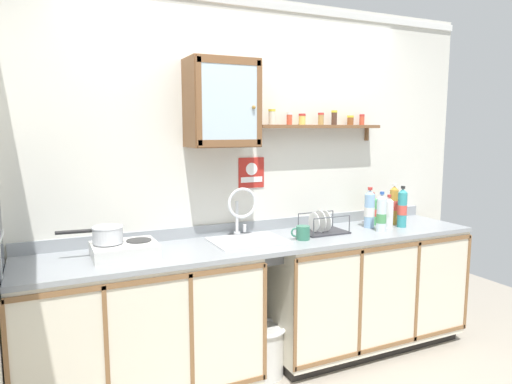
{
  "coord_description": "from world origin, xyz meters",
  "views": [
    {
      "loc": [
        -1.39,
        -2.32,
        1.69
      ],
      "look_at": [
        -0.04,
        0.55,
        1.25
      ],
      "focal_mm": 32.54,
      "sensor_mm": 36.0,
      "label": 1
    }
  ],
  "objects_px": {
    "dish_rack": "(322,228)",
    "bottle_detergent_teal_5": "(402,208)",
    "bottle_juice_amber_0": "(394,205)",
    "hot_plate_stove": "(125,250)",
    "sink": "(247,242)",
    "warning_sign": "(251,173)",
    "bottle_soda_green_4": "(372,210)",
    "trash_bin": "(263,349)",
    "wall_cabinet": "(222,103)",
    "bottle_water_blue_1": "(369,209)",
    "mug": "(303,233)",
    "bottle_water_clear_2": "(381,214)",
    "saucepan": "(107,234)",
    "bottle_opaque_white_3": "(389,212)"
  },
  "relations": [
    {
      "from": "dish_rack",
      "to": "bottle_detergent_teal_5",
      "type": "bearing_deg",
      "value": -7.38
    },
    {
      "from": "bottle_juice_amber_0",
      "to": "hot_plate_stove",
      "type": "bearing_deg",
      "value": -178.8
    },
    {
      "from": "sink",
      "to": "warning_sign",
      "type": "distance_m",
      "value": 0.53
    },
    {
      "from": "bottle_soda_green_4",
      "to": "trash_bin",
      "type": "height_order",
      "value": "bottle_soda_green_4"
    },
    {
      "from": "dish_rack",
      "to": "hot_plate_stove",
      "type": "bearing_deg",
      "value": -179.07
    },
    {
      "from": "wall_cabinet",
      "to": "warning_sign",
      "type": "height_order",
      "value": "wall_cabinet"
    },
    {
      "from": "bottle_water_blue_1",
      "to": "mug",
      "type": "bearing_deg",
      "value": -169.65
    },
    {
      "from": "bottle_water_blue_1",
      "to": "bottle_water_clear_2",
      "type": "xyz_separation_m",
      "value": [
        -0.01,
        -0.15,
        -0.01
      ]
    },
    {
      "from": "saucepan",
      "to": "wall_cabinet",
      "type": "height_order",
      "value": "wall_cabinet"
    },
    {
      "from": "saucepan",
      "to": "bottle_detergent_teal_5",
      "type": "distance_m",
      "value": 2.17
    },
    {
      "from": "bottle_opaque_white_3",
      "to": "bottle_water_blue_1",
      "type": "bearing_deg",
      "value": 149.97
    },
    {
      "from": "bottle_soda_green_4",
      "to": "bottle_detergent_teal_5",
      "type": "distance_m",
      "value": 0.23
    },
    {
      "from": "bottle_soda_green_4",
      "to": "mug",
      "type": "relative_size",
      "value": 1.97
    },
    {
      "from": "bottle_water_blue_1",
      "to": "bottle_water_clear_2",
      "type": "relative_size",
      "value": 1.05
    },
    {
      "from": "wall_cabinet",
      "to": "hot_plate_stove",
      "type": "bearing_deg",
      "value": -167.96
    },
    {
      "from": "bottle_juice_amber_0",
      "to": "trash_bin",
      "type": "distance_m",
      "value": 1.5
    },
    {
      "from": "warning_sign",
      "to": "mug",
      "type": "bearing_deg",
      "value": -60.86
    },
    {
      "from": "bottle_water_blue_1",
      "to": "bottle_opaque_white_3",
      "type": "xyz_separation_m",
      "value": [
        0.13,
        -0.07,
        -0.02
      ]
    },
    {
      "from": "sink",
      "to": "wall_cabinet",
      "type": "bearing_deg",
      "value": 140.25
    },
    {
      "from": "dish_rack",
      "to": "mug",
      "type": "height_order",
      "value": "dish_rack"
    },
    {
      "from": "bottle_water_clear_2",
      "to": "warning_sign",
      "type": "distance_m",
      "value": 1.0
    },
    {
      "from": "bottle_water_blue_1",
      "to": "trash_bin",
      "type": "bearing_deg",
      "value": -174.43
    },
    {
      "from": "saucepan",
      "to": "bottle_juice_amber_0",
      "type": "distance_m",
      "value": 2.18
    },
    {
      "from": "bottle_soda_green_4",
      "to": "wall_cabinet",
      "type": "relative_size",
      "value": 0.45
    },
    {
      "from": "mug",
      "to": "trash_bin",
      "type": "relative_size",
      "value": 0.37
    },
    {
      "from": "bottle_opaque_white_3",
      "to": "mug",
      "type": "xyz_separation_m",
      "value": [
        -0.79,
        -0.05,
        -0.07
      ]
    },
    {
      "from": "hot_plate_stove",
      "to": "bottle_opaque_white_3",
      "type": "bearing_deg",
      "value": -1.29
    },
    {
      "from": "bottle_water_blue_1",
      "to": "dish_rack",
      "type": "distance_m",
      "value": 0.44
    },
    {
      "from": "bottle_detergent_teal_5",
      "to": "wall_cabinet",
      "type": "bearing_deg",
      "value": 171.44
    },
    {
      "from": "warning_sign",
      "to": "sink",
      "type": "bearing_deg",
      "value": -120.76
    },
    {
      "from": "bottle_soda_green_4",
      "to": "bottle_detergent_teal_5",
      "type": "bearing_deg",
      "value": -47.93
    },
    {
      "from": "bottle_detergent_teal_5",
      "to": "trash_bin",
      "type": "bearing_deg",
      "value": -179.99
    },
    {
      "from": "sink",
      "to": "dish_rack",
      "type": "relative_size",
      "value": 1.49
    },
    {
      "from": "dish_rack",
      "to": "mug",
      "type": "relative_size",
      "value": 2.53
    },
    {
      "from": "bottle_juice_amber_0",
      "to": "wall_cabinet",
      "type": "distance_m",
      "value": 1.6
    },
    {
      "from": "bottle_opaque_white_3",
      "to": "warning_sign",
      "type": "height_order",
      "value": "warning_sign"
    },
    {
      "from": "bottle_water_blue_1",
      "to": "bottle_opaque_white_3",
      "type": "height_order",
      "value": "bottle_water_blue_1"
    },
    {
      "from": "sink",
      "to": "bottle_detergent_teal_5",
      "type": "height_order",
      "value": "sink"
    },
    {
      "from": "bottle_detergent_teal_5",
      "to": "mug",
      "type": "relative_size",
      "value": 2.45
    },
    {
      "from": "wall_cabinet",
      "to": "bottle_soda_green_4",
      "type": "bearing_deg",
      "value": -1.88
    },
    {
      "from": "bottle_opaque_white_3",
      "to": "bottle_detergent_teal_5",
      "type": "distance_m",
      "value": 0.12
    },
    {
      "from": "bottle_opaque_white_3",
      "to": "bottle_detergent_teal_5",
      "type": "relative_size",
      "value": 0.8
    },
    {
      "from": "bottle_soda_green_4",
      "to": "mug",
      "type": "bearing_deg",
      "value": -165.24
    },
    {
      "from": "bottle_water_blue_1",
      "to": "dish_rack",
      "type": "xyz_separation_m",
      "value": [
        -0.43,
        -0.01,
        -0.1
      ]
    },
    {
      "from": "sink",
      "to": "wall_cabinet",
      "type": "relative_size",
      "value": 0.86
    },
    {
      "from": "bottle_soda_green_4",
      "to": "warning_sign",
      "type": "relative_size",
      "value": 1.17
    },
    {
      "from": "hot_plate_stove",
      "to": "bottle_water_clear_2",
      "type": "height_order",
      "value": "bottle_water_clear_2"
    },
    {
      "from": "bottle_water_clear_2",
      "to": "bottle_opaque_white_3",
      "type": "bearing_deg",
      "value": 29.05
    },
    {
      "from": "hot_plate_stove",
      "to": "bottle_water_clear_2",
      "type": "xyz_separation_m",
      "value": [
        1.83,
        -0.12,
        0.09
      ]
    },
    {
      "from": "hot_plate_stove",
      "to": "warning_sign",
      "type": "bearing_deg",
      "value": 16.54
    }
  ]
}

